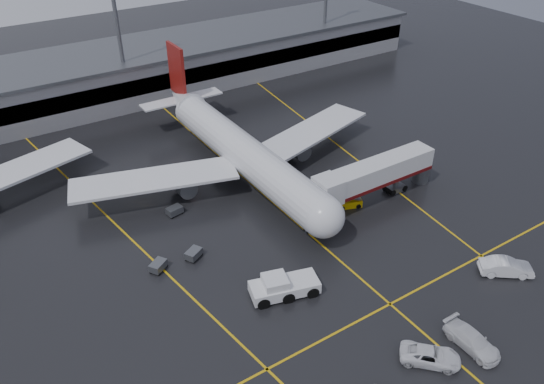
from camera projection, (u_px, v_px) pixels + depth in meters
ground at (276, 206)px, 72.40m from camera, size 220.00×220.00×0.00m
apron_line_centre at (276, 206)px, 72.39m from camera, size 0.25×90.00×0.02m
apron_line_stop at (390, 304)px, 56.92m from camera, size 60.00×0.25×0.02m
apron_line_left at (107, 216)px, 70.32m from camera, size 9.99×69.35×0.02m
apron_line_right at (335, 143)px, 87.63m from camera, size 7.57×69.64×0.02m
terminal at (141, 70)px, 103.76m from camera, size 122.00×19.00×8.60m
light_mast_mid at (118, 28)px, 91.77m from camera, size 3.00×1.20×25.45m
main_airliner at (239, 149)px, 76.92m from camera, size 48.80×45.60×14.10m
jet_bridge at (376, 175)px, 71.44m from camera, size 19.90×3.40×6.05m
pushback_tractor at (283, 287)px, 57.63m from camera, size 7.94×4.92×2.65m
belt_loader at (349, 203)px, 71.98m from camera, size 3.66×2.52×2.14m
service_van_a at (430, 356)px, 50.20m from camera, size 5.82×5.84×1.57m
service_van_b at (472, 341)px, 51.65m from camera, size 2.41×5.92×1.72m
service_van_c at (506, 267)px, 60.42m from camera, size 5.96×5.19×1.95m
baggage_cart_a at (194, 254)px, 62.94m from camera, size 2.38×2.11×1.12m
baggage_cart_b at (158, 266)px, 61.16m from camera, size 2.39×2.18×1.12m
baggage_cart_c at (174, 210)px, 70.37m from camera, size 2.21×1.66×1.12m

